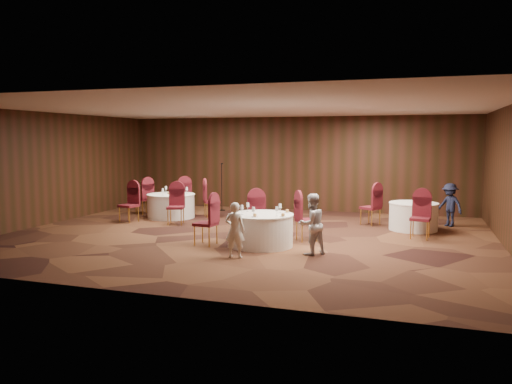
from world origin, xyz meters
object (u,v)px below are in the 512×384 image
(mic_stand, at_px, (222,197))
(woman_b, at_px, (312,224))
(table_main, at_px, (262,230))
(table_left, at_px, (171,206))
(man_c, at_px, (450,205))
(woman_a, at_px, (235,230))
(table_right, at_px, (413,216))

(mic_stand, height_order, woman_b, mic_stand)
(table_main, relative_size, mic_stand, 0.89)
(mic_stand, bearing_deg, table_left, -114.82)
(table_left, relative_size, man_c, 1.22)
(table_left, relative_size, woman_a, 1.28)
(woman_a, distance_m, man_c, 6.94)
(woman_b, bearing_deg, table_main, -69.46)
(woman_a, xyz_separation_m, woman_b, (1.43, 0.77, 0.07))
(table_right, xyz_separation_m, woman_b, (-2.00, -3.70, 0.27))
(woman_b, relative_size, man_c, 1.07)
(woman_a, distance_m, woman_b, 1.63)
(man_c, bearing_deg, table_main, -96.59)
(table_right, xyz_separation_m, man_c, (0.95, 0.91, 0.23))
(woman_a, relative_size, woman_b, 0.89)
(table_left, distance_m, woman_b, 6.32)
(table_right, height_order, woman_a, woman_a)
(woman_b, bearing_deg, mic_stand, -100.74)
(woman_a, bearing_deg, woman_b, -155.63)
(table_main, distance_m, woman_b, 1.37)
(table_left, distance_m, woman_a, 5.76)
(table_main, bearing_deg, woman_b, -20.96)
(table_left, bearing_deg, man_c, 7.18)
(table_right, bearing_deg, man_c, 43.72)
(table_left, relative_size, mic_stand, 0.91)
(table_right, bearing_deg, mic_stand, 163.70)
(table_left, height_order, woman_b, woman_b)
(table_main, relative_size, table_right, 1.13)
(table_main, xyz_separation_m, table_right, (3.26, 3.22, 0.00))
(table_right, distance_m, man_c, 1.34)
(woman_b, bearing_deg, man_c, -171.14)
(woman_b, distance_m, man_c, 5.48)
(mic_stand, relative_size, man_c, 1.35)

